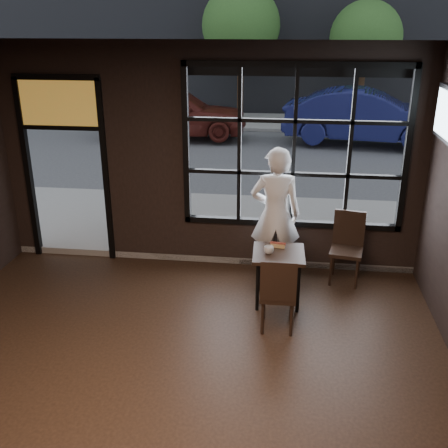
# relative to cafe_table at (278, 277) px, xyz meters

# --- Properties ---
(floor) EXTENTS (6.00, 7.00, 0.02)m
(floor) POSITION_rel_cafe_table_xyz_m (-1.07, -2.46, -0.36)
(floor) COLOR black
(floor) RESTS_ON ground
(ceiling) EXTENTS (6.00, 7.00, 0.02)m
(ceiling) POSITION_rel_cafe_table_xyz_m (-1.07, -2.46, 2.86)
(ceiling) COLOR black
(ceiling) RESTS_ON ground
(window_frame) EXTENTS (3.06, 0.12, 2.28)m
(window_frame) POSITION_rel_cafe_table_xyz_m (0.13, 1.04, 1.45)
(window_frame) COLOR black
(window_frame) RESTS_ON ground
(stained_transom) EXTENTS (1.20, 0.06, 0.70)m
(stained_transom) POSITION_rel_cafe_table_xyz_m (-3.17, 1.04, 2.00)
(stained_transom) COLOR orange
(stained_transom) RESTS_ON ground
(street_asphalt) EXTENTS (60.00, 41.00, 0.04)m
(street_asphalt) POSITION_rel_cafe_table_xyz_m (-1.07, 21.54, -0.37)
(street_asphalt) COLOR #545456
(street_asphalt) RESTS_ON ground
(cafe_table) EXTENTS (0.67, 0.67, 0.70)m
(cafe_table) POSITION_rel_cafe_table_xyz_m (0.00, 0.00, 0.00)
(cafe_table) COLOR black
(cafe_table) RESTS_ON floor
(chair_near) EXTENTS (0.41, 0.41, 0.95)m
(chair_near) POSITION_rel_cafe_table_xyz_m (0.02, -0.63, 0.12)
(chair_near) COLOR black
(chair_near) RESTS_ON floor
(chair_window) EXTENTS (0.50, 0.50, 0.99)m
(chair_window) POSITION_rel_cafe_table_xyz_m (0.91, 0.67, 0.15)
(chair_window) COLOR black
(chair_window) RESTS_ON floor
(man) EXTENTS (0.72, 0.50, 1.89)m
(man) POSITION_rel_cafe_table_xyz_m (-0.08, 0.71, 0.59)
(man) COLOR white
(man) RESTS_ON floor
(hotdog) EXTENTS (0.21, 0.11, 0.06)m
(hotdog) POSITION_rel_cafe_table_xyz_m (-0.02, 0.16, 0.38)
(hotdog) COLOR tan
(hotdog) RESTS_ON cafe_table
(cup) EXTENTS (0.14, 0.14, 0.10)m
(cup) POSITION_rel_cafe_table_xyz_m (-0.12, -0.05, 0.39)
(cup) COLOR silver
(cup) RESTS_ON cafe_table
(navy_car) EXTENTS (4.79, 2.22, 1.52)m
(navy_car) POSITION_rel_cafe_table_xyz_m (2.20, 9.32, 0.51)
(navy_car) COLOR #141747
(navy_car) RESTS_ON street_asphalt
(maroon_car) EXTENTS (4.44, 2.04, 1.47)m
(maroon_car) POSITION_rel_cafe_table_xyz_m (-3.42, 9.50, 0.49)
(maroon_car) COLOR #521B15
(maroon_car) RESTS_ON street_asphalt
(tree_left) EXTENTS (2.68, 2.68, 4.57)m
(tree_left) POSITION_rel_cafe_table_xyz_m (-1.76, 12.96, 2.87)
(tree_left) COLOR #332114
(tree_left) RESTS_ON street_asphalt
(tree_right) EXTENTS (2.38, 2.38, 4.06)m
(tree_right) POSITION_rel_cafe_table_xyz_m (2.42, 12.79, 2.51)
(tree_right) COLOR #332114
(tree_right) RESTS_ON street_asphalt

